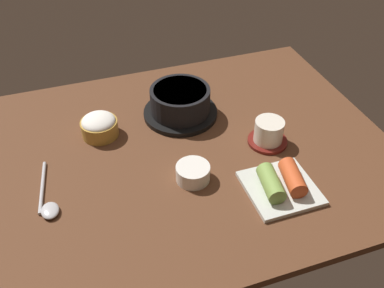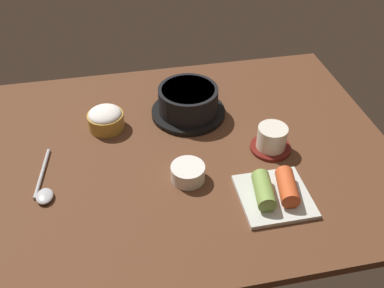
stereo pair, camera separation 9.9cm
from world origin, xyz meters
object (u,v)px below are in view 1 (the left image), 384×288
Objects in this scene: tea_cup_with_saucer at (269,133)px; stone_pot at (180,103)px; rice_bowl at (99,126)px; kimchi_plate at (281,184)px; spoon at (48,203)px; banchan_cup_center at (193,172)px.

stone_pot is at bearing 133.17° from tea_cup_with_saucer.
rice_bowl is 45.70cm from kimchi_plate.
stone_pot reaches higher than rice_bowl.
tea_cup_with_saucer is 52.26cm from spoon.
banchan_cup_center is at bearing -4.80° from spoon.
stone_pot is 1.32× the size of kimchi_plate.
banchan_cup_center is at bearing -53.03° from rice_bowl.
stone_pot is 24.15cm from tea_cup_with_saucer.
banchan_cup_center is at bearing -164.15° from tea_cup_with_saucer.
kimchi_plate is (-4.50, -15.21, -1.18)cm from tea_cup_with_saucer.
tea_cup_with_saucer is 1.28× the size of banchan_cup_center.
rice_bowl reaches higher than spoon.
kimchi_plate is at bearing -28.86° from banchan_cup_center.
stone_pot reaches higher than kimchi_plate.
kimchi_plate is (12.01, -32.81, -2.02)cm from stone_pot.
spoon is (-47.59, 11.79, -1.21)cm from kimchi_plate.
tea_cup_with_saucer is 0.54× the size of spoon.
banchan_cup_center is at bearing 151.14° from kimchi_plate.
spoon is (-52.09, -3.42, -2.39)cm from tea_cup_with_saucer.
stone_pot is 2.14× the size of rice_bowl.
tea_cup_with_saucer is 22.05cm from banchan_cup_center.
stone_pot is 1.09× the size of spoon.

